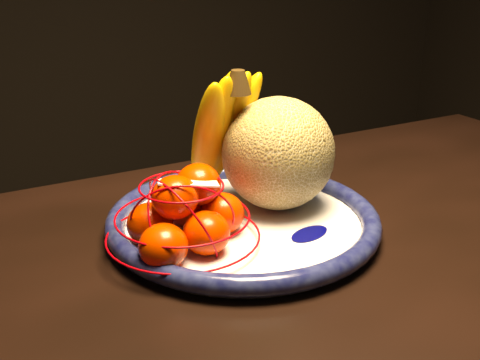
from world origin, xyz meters
name	(u,v)px	position (x,y,z in m)	size (l,w,h in m)	color
dining_table	(305,321)	(-0.05, 0.11, 0.62)	(1.43, 0.91, 0.69)	black
fruit_bowl	(243,221)	(-0.07, 0.24, 0.71)	(0.36, 0.36, 0.03)	white
cantaloupe	(278,153)	(-0.01, 0.26, 0.78)	(0.16, 0.16, 0.16)	olive
banana_bunch	(218,130)	(-0.08, 0.32, 0.81)	(0.13, 0.13, 0.21)	#E4AD09
mandarin_bag	(186,216)	(-0.16, 0.21, 0.74)	(0.25, 0.25, 0.12)	#F03800
price_tag	(188,183)	(-0.16, 0.20, 0.79)	(0.07, 0.03, 0.00)	white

